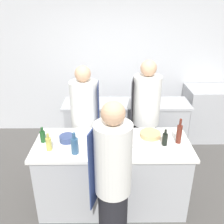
{
  "coord_description": "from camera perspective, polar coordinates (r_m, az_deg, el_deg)",
  "views": [
    {
      "loc": [
        -0.03,
        -2.59,
        2.53
      ],
      "look_at": [
        0.0,
        0.35,
        1.18
      ],
      "focal_mm": 40.0,
      "sensor_mm": 36.0,
      "label": 1
    }
  ],
  "objects": [
    {
      "name": "pass_counter",
      "position": [
        4.38,
        3.15,
        -3.42
      ],
      "size": [
        2.12,
        0.56,
        0.93
      ],
      "color": "#A8AAAF",
      "rests_on": "ground_plane"
    },
    {
      "name": "bottle_vinegar",
      "position": [
        3.09,
        15.09,
        -4.74
      ],
      "size": [
        0.06,
        0.06,
        0.32
      ],
      "color": "#5B2319",
      "rests_on": "prep_counter"
    },
    {
      "name": "ground_plane",
      "position": [
        3.62,
        0.06,
        -19.65
      ],
      "size": [
        16.0,
        16.0,
        0.0
      ],
      "primitive_type": "plane",
      "color": "#4C4947"
    },
    {
      "name": "bowl_mixing_large",
      "position": [
        3.19,
        8.74,
        -5.1
      ],
      "size": [
        0.26,
        0.26,
        0.06
      ],
      "color": "tan",
      "rests_on": "prep_counter"
    },
    {
      "name": "bottle_sauce",
      "position": [
        3.14,
        -15.54,
        -5.33
      ],
      "size": [
        0.07,
        0.07,
        0.19
      ],
      "color": "#19471E",
      "rests_on": "prep_counter"
    },
    {
      "name": "bottle_wine",
      "position": [
        2.95,
        -14.26,
        -7.0
      ],
      "size": [
        0.06,
        0.06,
        0.22
      ],
      "color": "#B2A84C",
      "rests_on": "prep_counter"
    },
    {
      "name": "wall_back",
      "position": [
        4.85,
        -0.21,
        11.24
      ],
      "size": [
        8.0,
        0.06,
        2.8
      ],
      "color": "silver",
      "rests_on": "ground_plane"
    },
    {
      "name": "chef_at_stove",
      "position": [
        3.62,
        -6.08,
        -2.91
      ],
      "size": [
        0.4,
        0.38,
        1.72
      ],
      "rotation": [
        0.0,
        0.0,
        -1.54
      ],
      "color": "black",
      "rests_on": "ground_plane"
    },
    {
      "name": "chef_at_prep_near",
      "position": [
        2.53,
        0.25,
        -16.06
      ],
      "size": [
        0.41,
        0.39,
        1.74
      ],
      "rotation": [
        0.0,
        0.0,
        1.28
      ],
      "color": "black",
      "rests_on": "ground_plane"
    },
    {
      "name": "prep_counter",
      "position": [
        3.31,
        0.06,
        -13.88
      ],
      "size": [
        1.89,
        0.76,
        0.93
      ],
      "color": "#A8AAAF",
      "rests_on": "ground_plane"
    },
    {
      "name": "bottle_olive_oil",
      "position": [
        3.03,
        11.99,
        -6.05
      ],
      "size": [
        0.06,
        0.06,
        0.2
      ],
      "color": "black",
      "rests_on": "prep_counter"
    },
    {
      "name": "bowl_prep_small",
      "position": [
        3.11,
        -10.23,
        -5.95
      ],
      "size": [
        0.19,
        0.19,
        0.08
      ],
      "color": "navy",
      "rests_on": "prep_counter"
    },
    {
      "name": "cutting_board",
      "position": [
        3.04,
        2.07,
        -6.95
      ],
      "size": [
        0.43,
        0.27,
        0.01
      ],
      "color": "white",
      "rests_on": "prep_counter"
    },
    {
      "name": "oven_range",
      "position": [
        5.13,
        20.67,
        -0.25
      ],
      "size": [
        0.81,
        0.66,
        1.01
      ],
      "color": "#A8AAAF",
      "rests_on": "ground_plane"
    },
    {
      "name": "chef_at_pass_far",
      "position": [
        3.78,
        7.6,
        -1.49
      ],
      "size": [
        0.44,
        0.42,
        1.76
      ],
      "rotation": [
        0.0,
        0.0,
        1.4
      ],
      "color": "black",
      "rests_on": "ground_plane"
    },
    {
      "name": "bottle_cooking_oil",
      "position": [
        2.83,
        -8.54,
        -7.53
      ],
      "size": [
        0.08,
        0.08,
        0.26
      ],
      "color": "#2D5175",
      "rests_on": "prep_counter"
    }
  ]
}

